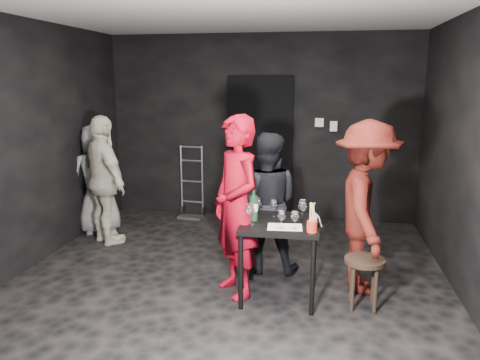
% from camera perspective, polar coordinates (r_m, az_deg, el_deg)
% --- Properties ---
extents(floor, '(4.50, 5.00, 0.02)m').
position_cam_1_polar(floor, '(4.87, -1.67, -12.77)').
color(floor, black).
rests_on(floor, ground).
extents(ceiling, '(4.50, 5.00, 0.02)m').
position_cam_1_polar(ceiling, '(4.46, -1.90, 20.52)').
color(ceiling, silver).
rests_on(ceiling, ground).
extents(wall_back, '(4.50, 0.04, 2.70)m').
position_cam_1_polar(wall_back, '(6.91, 2.53, 6.35)').
color(wall_back, black).
rests_on(wall_back, ground).
extents(wall_front, '(4.50, 0.04, 2.70)m').
position_cam_1_polar(wall_front, '(2.15, -15.76, -7.42)').
color(wall_front, black).
rests_on(wall_front, ground).
extents(wall_left, '(0.04, 5.00, 2.70)m').
position_cam_1_polar(wall_left, '(5.40, -25.89, 3.48)').
color(wall_left, black).
rests_on(wall_left, ground).
extents(wall_right, '(0.04, 5.00, 2.70)m').
position_cam_1_polar(wall_right, '(4.57, 27.03, 2.00)').
color(wall_right, black).
rests_on(wall_right, ground).
extents(doorway, '(0.95, 0.10, 2.10)m').
position_cam_1_polar(doorway, '(6.89, 2.44, 3.82)').
color(doorway, black).
rests_on(doorway, ground).
extents(wallbox_upper, '(0.12, 0.06, 0.12)m').
position_cam_1_polar(wallbox_upper, '(6.79, 9.65, 6.94)').
color(wallbox_upper, '#B7B7B2').
rests_on(wallbox_upper, wall_back).
extents(wallbox_lower, '(0.10, 0.06, 0.14)m').
position_cam_1_polar(wallbox_lower, '(6.80, 11.34, 6.45)').
color(wallbox_lower, '#B7B7B2').
rests_on(wallbox_lower, wall_back).
extents(hand_truck, '(0.37, 0.32, 1.09)m').
position_cam_1_polar(hand_truck, '(7.14, -5.89, -2.87)').
color(hand_truck, '#B2B2B7').
rests_on(hand_truck, floor).
extents(tasting_table, '(0.72, 0.72, 0.75)m').
position_cam_1_polar(tasting_table, '(4.43, 4.92, -6.30)').
color(tasting_table, black).
rests_on(tasting_table, floor).
extents(stool, '(0.37, 0.37, 0.47)m').
position_cam_1_polar(stool, '(4.45, 14.91, -10.32)').
color(stool, black).
rests_on(stool, floor).
extents(server_red, '(0.84, 0.88, 2.02)m').
position_cam_1_polar(server_red, '(4.40, -0.47, -1.54)').
color(server_red, '#9C0416').
rests_on(server_red, floor).
extents(woman_black, '(0.76, 0.43, 1.53)m').
position_cam_1_polar(woman_black, '(5.01, 3.19, -2.74)').
color(woman_black, black).
rests_on(woman_black, floor).
extents(man_maroon, '(0.62, 1.25, 1.90)m').
position_cam_1_polar(man_maroon, '(4.65, 15.16, -1.98)').
color(man_maroon, '#4D130E').
rests_on(man_maroon, floor).
extents(bystander_cream, '(1.11, 1.04, 1.77)m').
position_cam_1_polar(bystander_cream, '(6.06, -16.28, 0.57)').
color(bystander_cream, beige).
rests_on(bystander_cream, floor).
extents(bystander_grey, '(0.82, 0.72, 1.47)m').
position_cam_1_polar(bystander_grey, '(6.56, -16.98, 0.08)').
color(bystander_grey, gray).
rests_on(bystander_grey, floor).
extents(tasting_mat, '(0.32, 0.23, 0.00)m').
position_cam_1_polar(tasting_mat, '(4.24, 5.48, -5.73)').
color(tasting_mat, white).
rests_on(tasting_mat, tasting_table).
extents(wine_glass_a, '(0.11, 0.11, 0.22)m').
position_cam_1_polar(wine_glass_a, '(4.26, 1.25, -4.08)').
color(wine_glass_a, white).
rests_on(wine_glass_a, tasting_table).
extents(wine_glass_b, '(0.09, 0.09, 0.21)m').
position_cam_1_polar(wine_glass_b, '(4.51, 2.17, -3.25)').
color(wine_glass_b, white).
rests_on(wine_glass_b, tasting_table).
extents(wine_glass_c, '(0.08, 0.08, 0.19)m').
position_cam_1_polar(wine_glass_c, '(4.52, 4.10, -3.37)').
color(wine_glass_c, white).
rests_on(wine_glass_c, tasting_table).
extents(wine_glass_d, '(0.09, 0.09, 0.18)m').
position_cam_1_polar(wine_glass_d, '(4.18, 5.08, -4.73)').
color(wine_glass_d, white).
rests_on(wine_glass_d, tasting_table).
extents(wine_glass_e, '(0.08, 0.08, 0.18)m').
position_cam_1_polar(wine_glass_e, '(4.17, 6.70, -4.79)').
color(wine_glass_e, white).
rests_on(wine_glass_e, tasting_table).
extents(wine_glass_f, '(0.09, 0.09, 0.22)m').
position_cam_1_polar(wine_glass_f, '(4.43, 7.62, -3.54)').
color(wine_glass_f, white).
rests_on(wine_glass_f, tasting_table).
extents(wine_bottle, '(0.08, 0.08, 0.33)m').
position_cam_1_polar(wine_bottle, '(4.40, 1.67, -3.33)').
color(wine_bottle, black).
rests_on(wine_bottle, tasting_table).
extents(breadstick_cup, '(0.09, 0.09, 0.28)m').
position_cam_1_polar(breadstick_cup, '(4.11, 8.81, -4.60)').
color(breadstick_cup, '#B62817').
rests_on(breadstick_cup, tasting_table).
extents(reserved_card, '(0.13, 0.16, 0.11)m').
position_cam_1_polar(reserved_card, '(4.33, 9.00, -4.74)').
color(reserved_card, white).
rests_on(reserved_card, tasting_table).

